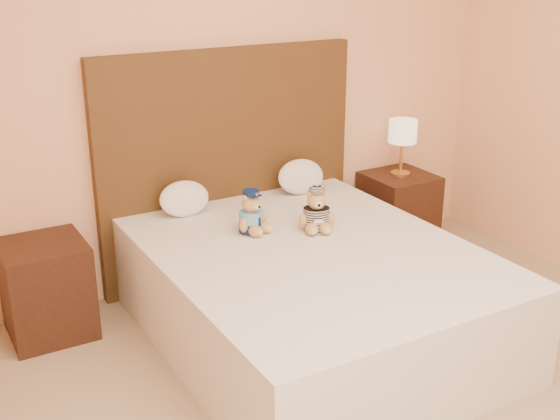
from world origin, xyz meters
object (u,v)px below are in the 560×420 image
object	(u,v)px
pillow_right	(301,175)
lamp	(403,134)
nightstand_right	(398,211)
teddy_police	(251,211)
pillow_left	(184,197)
teddy_prisoner	(317,210)
bed	(312,295)
nightstand_left	(47,289)

from	to	relation	value
pillow_right	lamp	bearing A→B (deg)	-2.11
nightstand_right	teddy_police	size ratio (longest dim) A/B	2.24
lamp	pillow_left	bearing A→B (deg)	178.95
lamp	teddy_prisoner	world-z (taller)	lamp
teddy_prisoner	pillow_right	world-z (taller)	teddy_prisoner
pillow_right	bed	bearing A→B (deg)	-117.69
nightstand_left	nightstand_right	world-z (taller)	same
pillow_right	nightstand_left	bearing A→B (deg)	-178.98
pillow_left	nightstand_right	bearing A→B (deg)	-1.05
nightstand_left	teddy_prisoner	world-z (taller)	teddy_prisoner
bed	pillow_left	distance (m)	0.99
nightstand_right	pillow_right	distance (m)	0.90
bed	pillow_right	size ratio (longest dim) A/B	5.95
bed	teddy_prisoner	bearing A→B (deg)	53.10
nightstand_left	teddy_prisoner	distance (m)	1.58
bed	teddy_police	bearing A→B (deg)	113.91
bed	lamp	size ratio (longest dim) A/B	5.00
pillow_left	pillow_right	size ratio (longest dim) A/B	0.93
teddy_prisoner	pillow_left	bearing A→B (deg)	153.80
teddy_police	pillow_left	bearing A→B (deg)	97.76
bed	pillow_right	distance (m)	1.02
nightstand_right	teddy_prisoner	size ratio (longest dim) A/B	2.23
nightstand_right	pillow_left	size ratio (longest dim) A/B	1.75
bed	nightstand_right	world-z (taller)	same
teddy_prisoner	nightstand_right	bearing A→B (deg)	49.45
teddy_police	nightstand_left	bearing A→B (deg)	140.44
bed	pillow_right	xyz separation A→B (m)	(0.44, 0.83, 0.39)
lamp	teddy_police	distance (m)	1.49
lamp	teddy_prisoner	bearing A→B (deg)	-151.91
nightstand_left	teddy_police	size ratio (longest dim) A/B	2.24
bed	pillow_left	bearing A→B (deg)	115.14
bed	pillow_left	size ratio (longest dim) A/B	6.37
teddy_prisoner	pillow_right	xyz separation A→B (m)	(0.27, 0.61, -0.00)
pillow_left	teddy_prisoner	bearing A→B (deg)	-47.57
nightstand_left	teddy_police	bearing A→B (deg)	-21.14
teddy_prisoner	lamp	bearing A→B (deg)	49.45
teddy_police	pillow_left	xyz separation A→B (m)	(-0.22, 0.45, -0.01)
nightstand_left	teddy_police	distance (m)	1.23
nightstand_right	teddy_prisoner	xyz separation A→B (m)	(-1.08, -0.58, 0.40)
nightstand_right	teddy_police	world-z (taller)	teddy_police
lamp	teddy_police	world-z (taller)	lamp
lamp	pillow_right	bearing A→B (deg)	177.89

